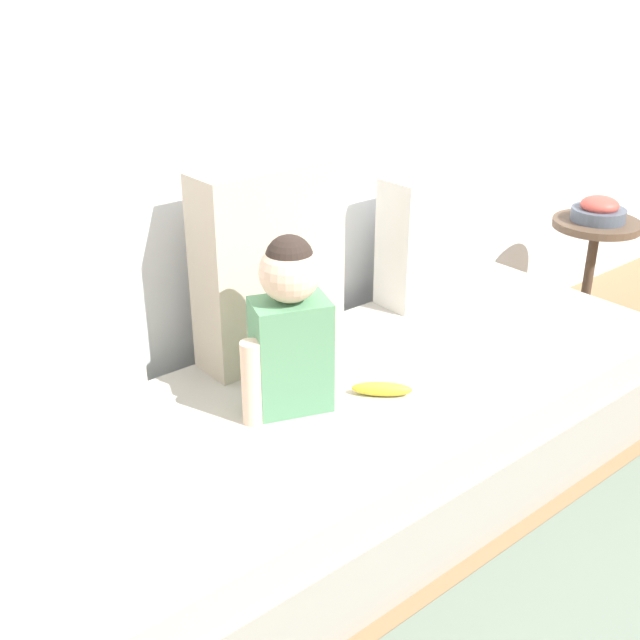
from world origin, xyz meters
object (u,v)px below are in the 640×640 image
at_px(throw_pillow_center, 269,264).
at_px(throw_pillow_right, 438,234).
at_px(couch, 339,447).
at_px(toddler, 290,325).
at_px(banana, 382,389).
at_px(throw_pillow_left, 24,363).
at_px(fruit_bowl, 599,211).
at_px(side_table, 593,250).

height_order(throw_pillow_center, throw_pillow_right, throw_pillow_center).
bearing_deg(couch, throw_pillow_center, 90.00).
bearing_deg(throw_pillow_right, toddler, -162.02).
bearing_deg(throw_pillow_center, toddler, -116.52).
distance_m(toddler, banana, 0.34).
distance_m(couch, throw_pillow_left, 0.90).
distance_m(couch, toddler, 0.45).
bearing_deg(fruit_bowl, throw_pillow_center, 174.03).
xyz_separation_m(throw_pillow_center, throw_pillow_right, (0.74, 0.00, -0.07)).
distance_m(throw_pillow_left, throw_pillow_right, 1.48).
height_order(couch, side_table, side_table).
bearing_deg(throw_pillow_center, throw_pillow_right, 0.00).
distance_m(throw_pillow_left, fruit_bowl, 2.26).
height_order(couch, toddler, toddler).
height_order(side_table, fruit_bowl, fruit_bowl).
relative_size(throw_pillow_center, side_table, 1.14).
xyz_separation_m(throw_pillow_right, toddler, (-0.88, -0.29, 0.02)).
bearing_deg(throw_pillow_center, banana, -78.29).
height_order(couch, throw_pillow_center, throw_pillow_center).
xyz_separation_m(throw_pillow_left, throw_pillow_center, (0.74, 0.00, 0.07)).
bearing_deg(side_table, fruit_bowl, -7.13).
relative_size(throw_pillow_right, toddler, 0.96).
bearing_deg(throw_pillow_right, fruit_bowl, -11.58).
relative_size(throw_pillow_right, banana, 2.76).
distance_m(banana, side_table, 1.45).
height_order(throw_pillow_right, banana, throw_pillow_right).
distance_m(throw_pillow_center, throw_pillow_right, 0.74).
distance_m(throw_pillow_center, banana, 0.50).
bearing_deg(throw_pillow_right, couch, -156.55).
relative_size(couch, toddler, 4.87).
bearing_deg(side_table, couch, -173.84).
xyz_separation_m(throw_pillow_center, banana, (0.08, -0.40, -0.27)).
xyz_separation_m(banana, fruit_bowl, (1.43, 0.25, 0.18)).
distance_m(throw_pillow_center, fruit_bowl, 1.52).
xyz_separation_m(toddler, fruit_bowl, (1.66, 0.13, -0.05)).
bearing_deg(banana, toddler, 152.53).
height_order(throw_pillow_center, banana, throw_pillow_center).
bearing_deg(fruit_bowl, throw_pillow_right, 168.42).
bearing_deg(fruit_bowl, banana, -170.19).
relative_size(throw_pillow_center, throw_pillow_right, 1.25).
bearing_deg(toddler, throw_pillow_center, 63.48).
xyz_separation_m(banana, side_table, (1.43, 0.25, 0.01)).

